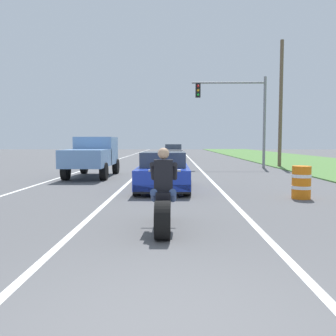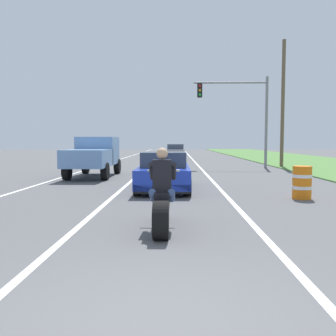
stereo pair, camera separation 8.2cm
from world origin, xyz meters
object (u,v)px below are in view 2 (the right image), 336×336
at_px(pickup_truck_left_lane_light_blue, 94,154).
at_px(distant_car_far_ahead, 175,152).
at_px(traffic_light_mast_near, 243,107).
at_px(motorcycle_with_rider, 162,201).
at_px(construction_barrel_nearest, 302,182).
at_px(sports_car_blue, 164,172).

xyz_separation_m(pickup_truck_left_lane_light_blue, distant_car_far_ahead, (4.00, 17.76, -0.33)).
bearing_deg(distant_car_far_ahead, pickup_truck_left_lane_light_blue, -102.69).
distance_m(traffic_light_mast_near, distant_car_far_ahead, 12.85).
xyz_separation_m(motorcycle_with_rider, construction_barrel_nearest, (4.09, 4.03, -0.09)).
relative_size(sports_car_blue, construction_barrel_nearest, 4.30).
bearing_deg(traffic_light_mast_near, distant_car_far_ahead, 111.20).
xyz_separation_m(pickup_truck_left_lane_light_blue, construction_barrel_nearest, (7.91, -6.73, -0.60)).
distance_m(motorcycle_with_rider, pickup_truck_left_lane_light_blue, 11.43).
bearing_deg(sports_car_blue, traffic_light_mast_near, 65.99).
height_order(pickup_truck_left_lane_light_blue, distant_car_far_ahead, pickup_truck_left_lane_light_blue).
xyz_separation_m(sports_car_blue, pickup_truck_left_lane_light_blue, (-3.65, 4.73, 0.48)).
relative_size(sports_car_blue, distant_car_far_ahead, 1.08).
bearing_deg(construction_barrel_nearest, pickup_truck_left_lane_light_blue, 139.60).
bearing_deg(construction_barrel_nearest, traffic_light_mast_near, 87.38).
bearing_deg(construction_barrel_nearest, distant_car_far_ahead, 99.07).
distance_m(sports_car_blue, distant_car_far_ahead, 22.49).
bearing_deg(sports_car_blue, distant_car_far_ahead, 89.10).
bearing_deg(sports_car_blue, pickup_truck_left_lane_light_blue, 127.64).
xyz_separation_m(sports_car_blue, traffic_light_mast_near, (4.85, 10.90, 3.39)).
bearing_deg(motorcycle_with_rider, pickup_truck_left_lane_light_blue, 109.53).
distance_m(pickup_truck_left_lane_light_blue, construction_barrel_nearest, 10.40).
height_order(pickup_truck_left_lane_light_blue, construction_barrel_nearest, pickup_truck_left_lane_light_blue).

